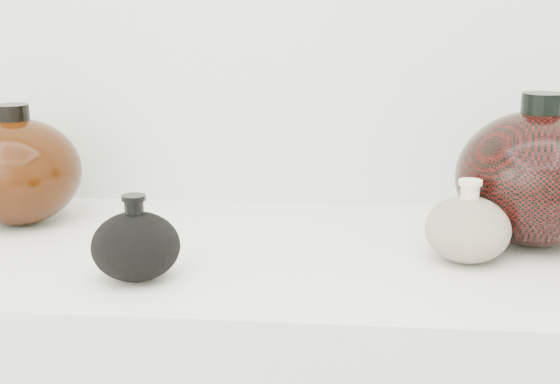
# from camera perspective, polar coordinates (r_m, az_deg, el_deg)

# --- Properties ---
(black_gourd_vase) EXTENTS (0.11, 0.11, 0.11)m
(black_gourd_vase) POSITION_cam_1_polar(r_m,az_deg,el_deg) (0.98, -10.50, -3.87)
(black_gourd_vase) COLOR black
(black_gourd_vase) RESTS_ON display_counter
(cream_gourd_vase) EXTENTS (0.13, 0.13, 0.11)m
(cream_gourd_vase) POSITION_cam_1_polar(r_m,az_deg,el_deg) (1.05, 13.56, -2.62)
(cream_gourd_vase) COLOR #BAAA92
(cream_gourd_vase) RESTS_ON display_counter
(left_round_pot) EXTENTS (0.24, 0.24, 0.18)m
(left_round_pot) POSITION_cam_1_polar(r_m,az_deg,el_deg) (1.25, -18.64, 1.48)
(left_round_pot) COLOR black
(left_round_pot) RESTS_ON display_counter
(right_round_pot) EXTENTS (0.26, 0.26, 0.21)m
(right_round_pot) POSITION_cam_1_polar(r_m,az_deg,el_deg) (1.14, 18.24, 0.99)
(right_round_pot) COLOR black
(right_round_pot) RESTS_ON display_counter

